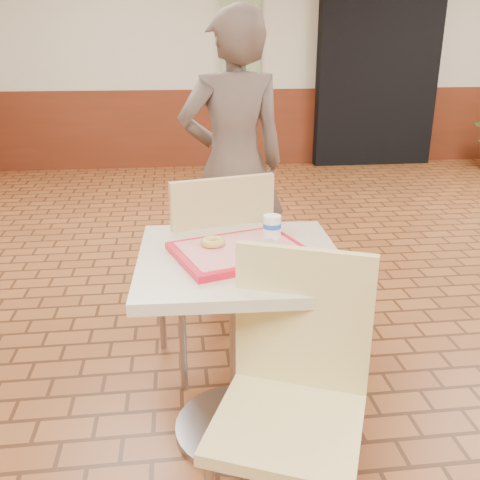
{
  "coord_description": "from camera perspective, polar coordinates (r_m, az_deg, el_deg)",
  "views": [
    {
      "loc": [
        -1.48,
        -2.18,
        1.55
      ],
      "look_at": [
        -1.26,
        -0.33,
        0.86
      ],
      "focal_mm": 40.0,
      "sensor_mm": 36.0,
      "label": 1
    }
  ],
  "objects": [
    {
      "name": "ring_donut",
      "position": [
        2.02,
        -2.93,
        -0.21
      ],
      "size": [
        0.11,
        0.11,
        0.03
      ],
      "primitive_type": "torus",
      "rotation": [
        0.0,
        0.0,
        0.22
      ],
      "color": "gold",
      "rests_on": "serving_tray"
    },
    {
      "name": "corridor_doorway",
      "position": [
        7.56,
        14.38,
        16.14
      ],
      "size": [
        1.6,
        0.22,
        2.2
      ],
      "primitive_type": "cube",
      "color": "black",
      "rests_on": "ground"
    },
    {
      "name": "serving_tray",
      "position": [
        2.0,
        0.0,
        -1.23
      ],
      "size": [
        0.47,
        0.37,
        0.03
      ],
      "rotation": [
        0.0,
        0.0,
        0.31
      ],
      "color": "red",
      "rests_on": "main_table"
    },
    {
      "name": "paper_cup",
      "position": [
        2.09,
        3.44,
        1.48
      ],
      "size": [
        0.07,
        0.07,
        0.09
      ],
      "rotation": [
        0.0,
        0.0,
        0.31
      ],
      "color": "white",
      "rests_on": "serving_tray"
    },
    {
      "name": "customer",
      "position": [
        3.17,
        -0.69,
        7.94
      ],
      "size": [
        0.7,
        0.51,
        1.76
      ],
      "primitive_type": "imported",
      "rotation": [
        0.0,
        0.0,
        3.3
      ],
      "color": "brown",
      "rests_on": "ground"
    },
    {
      "name": "long_john_donut",
      "position": [
        1.93,
        1.81,
        -0.95
      ],
      "size": [
        0.16,
        0.1,
        0.05
      ],
      "rotation": [
        0.0,
        0.0,
        0.22
      ],
      "color": "#CE783C",
      "rests_on": "serving_tray"
    },
    {
      "name": "chair_main_front",
      "position": [
        1.75,
        5.73,
        -15.36
      ],
      "size": [
        0.58,
        0.58,
        0.96
      ],
      "rotation": [
        0.0,
        0.0,
        -0.41
      ],
      "color": "#E4D589",
      "rests_on": "ground"
    },
    {
      "name": "promo_poster",
      "position": [
        7.17,
        0.09,
        20.55
      ],
      "size": [
        0.5,
        0.03,
        1.2
      ],
      "primitive_type": "cube",
      "color": "gray",
      "rests_on": "wainscot_band"
    },
    {
      "name": "chair_main_back",
      "position": [
        2.54,
        -2.72,
        -2.64
      ],
      "size": [
        0.57,
        0.57,
        1.01
      ],
      "rotation": [
        0.0,
        0.0,
        3.4
      ],
      "color": "#D1BA7D",
      "rests_on": "ground"
    },
    {
      "name": "main_table",
      "position": [
        2.12,
        0.0,
        -8.21
      ],
      "size": [
        0.76,
        0.76,
        0.8
      ],
      "rotation": [
        0.0,
        0.0,
        -0.04
      ],
      "color": "beige",
      "rests_on": "ground"
    }
  ]
}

